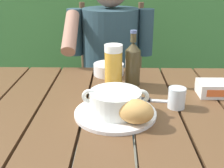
% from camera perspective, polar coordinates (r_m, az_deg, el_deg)
% --- Properties ---
extents(dining_table, '(1.45, 0.84, 0.76)m').
position_cam_1_polar(dining_table, '(1.06, -0.72, -8.54)').
color(dining_table, brown).
rests_on(dining_table, ground_plane).
extents(chair_near_diner, '(0.42, 0.41, 1.02)m').
position_cam_1_polar(chair_near_diner, '(1.91, -0.18, -0.28)').
color(chair_near_diner, brown).
rests_on(chair_near_diner, ground_plane).
extents(person_eating, '(0.48, 0.47, 1.23)m').
position_cam_1_polar(person_eating, '(1.65, -0.43, 4.54)').
color(person_eating, '#28414A').
rests_on(person_eating, ground_plane).
extents(serving_plate, '(0.27, 0.27, 0.01)m').
position_cam_1_polar(serving_plate, '(0.94, 0.68, -5.86)').
color(serving_plate, white).
rests_on(serving_plate, dining_table).
extents(soup_bowl, '(0.22, 0.17, 0.08)m').
position_cam_1_polar(soup_bowl, '(0.92, 0.69, -3.45)').
color(soup_bowl, white).
rests_on(soup_bowl, serving_plate).
extents(bread_roll, '(0.13, 0.11, 0.07)m').
position_cam_1_polar(bread_roll, '(0.86, 4.74, -5.50)').
color(bread_roll, tan).
rests_on(bread_roll, serving_plate).
extents(beer_glass, '(0.07, 0.07, 0.18)m').
position_cam_1_polar(beer_glass, '(1.13, 0.29, 3.54)').
color(beer_glass, gold).
rests_on(beer_glass, dining_table).
extents(beer_bottle, '(0.06, 0.06, 0.23)m').
position_cam_1_polar(beer_bottle, '(1.17, 4.20, 4.28)').
color(beer_bottle, '#433820').
rests_on(beer_bottle, dining_table).
extents(water_glass_small, '(0.06, 0.06, 0.07)m').
position_cam_1_polar(water_glass_small, '(1.00, 12.88, -2.72)').
color(water_glass_small, silver).
rests_on(water_glass_small, dining_table).
extents(butter_tub, '(0.13, 0.10, 0.05)m').
position_cam_1_polar(butter_tub, '(1.15, 20.02, -0.85)').
color(butter_tub, white).
rests_on(butter_tub, dining_table).
extents(table_knife, '(0.14, 0.04, 0.01)m').
position_cam_1_polar(table_knife, '(1.05, 7.60, -3.24)').
color(table_knife, silver).
rests_on(table_knife, dining_table).
extents(diner_bowl, '(0.14, 0.14, 0.05)m').
position_cam_1_polar(diner_bowl, '(1.31, -0.69, 3.01)').
color(diner_bowl, white).
rests_on(diner_bowl, dining_table).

